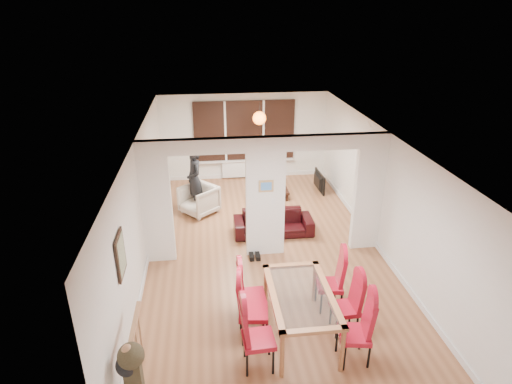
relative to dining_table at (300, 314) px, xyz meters
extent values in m
cube|color=#925D3B|center=(-0.20, 2.58, -0.41)|extent=(5.00, 9.00, 0.01)
cube|color=white|center=(-0.20, 2.58, 0.89)|extent=(5.00, 0.18, 2.60)
cube|color=black|center=(-0.20, 7.02, 1.09)|extent=(3.00, 0.08, 1.80)
cube|color=white|center=(-0.20, 6.98, -0.11)|extent=(1.40, 0.08, 0.50)
sphere|color=orange|center=(0.10, 5.88, 1.74)|extent=(0.36, 0.36, 0.36)
cube|color=gray|center=(-2.67, 0.18, 1.19)|extent=(0.04, 0.52, 0.67)
cube|color=#4C8CD8|center=(-0.20, 2.48, 1.19)|extent=(0.30, 0.03, 0.25)
imported|color=black|center=(0.11, 3.40, -0.14)|extent=(1.84, 0.74, 0.54)
imported|color=#BAAC9D|center=(-1.61, 4.68, -0.03)|extent=(1.14, 1.14, 0.75)
imported|color=black|center=(-1.70, 4.90, 0.44)|extent=(0.71, 0.57, 1.69)
imported|color=black|center=(1.75, 5.78, -0.14)|extent=(0.93, 0.15, 0.54)
cylinder|color=#143F19|center=(0.45, 5.41, 0.00)|extent=(0.08, 0.08, 0.30)
imported|color=black|center=(0.44, 5.34, -0.13)|extent=(0.22, 0.22, 0.05)
camera|label=1|loc=(-1.36, -5.34, 4.51)|focal=30.00mm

